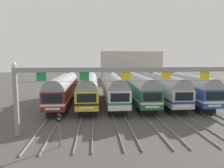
{
  "coord_description": "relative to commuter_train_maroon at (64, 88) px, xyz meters",
  "views": [
    {
      "loc": [
        -4.94,
        -33.25,
        7.32
      ],
      "look_at": [
        -1.94,
        2.76,
        2.87
      ],
      "focal_mm": 33.49,
      "sensor_mm": 36.0,
      "label": 1
    }
  ],
  "objects": [
    {
      "name": "commuter_train_green",
      "position": [
        11.84,
        -0.0,
        -0.0
      ],
      "size": [
        2.88,
        18.06,
        4.77
      ],
      "color": "#236B42",
      "rests_on": "ground"
    },
    {
      "name": "commuter_train_yellow",
      "position": [
        3.95,
        -0.0,
        -0.0
      ],
      "size": [
        2.88,
        18.06,
        4.77
      ],
      "color": "gold",
      "rests_on": "ground"
    },
    {
      "name": "maintenance_building",
      "position": [
        16.99,
        37.56,
        2.09
      ],
      "size": [
        19.81,
        10.0,
        9.55
      ],
      "primitive_type": "cube",
      "color": "beige",
      "rests_on": "ground"
    },
    {
      "name": "track_bed",
      "position": [
        9.87,
        17.0,
        -2.61
      ],
      "size": [
        21.25,
        70.0,
        0.15
      ],
      "color": "gray",
      "rests_on": "ground"
    },
    {
      "name": "ground_plane",
      "position": [
        9.87,
        0.0,
        -2.69
      ],
      "size": [
        160.0,
        160.0,
        0.0
      ],
      "primitive_type": "plane",
      "color": "#4C4944"
    },
    {
      "name": "commuter_train_blue",
      "position": [
        19.74,
        0.0,
        0.0
      ],
      "size": [
        2.88,
        18.06,
        5.05
      ],
      "color": "#284C9E",
      "rests_on": "ground"
    },
    {
      "name": "commuter_train_white",
      "position": [
        7.9,
        0.0,
        0.0
      ],
      "size": [
        2.88,
        18.06,
        5.05
      ],
      "color": "white",
      "rests_on": "ground"
    },
    {
      "name": "commuter_train_silver",
      "position": [
        15.79,
        0.0,
        0.0
      ],
      "size": [
        2.88,
        18.06,
        5.05
      ],
      "color": "silver",
      "rests_on": "ground"
    },
    {
      "name": "catenary_gantry",
      "position": [
        9.87,
        -13.5,
        2.65
      ],
      "size": [
        24.98,
        0.44,
        6.97
      ],
      "color": "gray",
      "rests_on": "ground"
    },
    {
      "name": "yard_signal_mast",
      "position": [
        1.97,
        -16.33,
        -0.74
      ],
      "size": [
        0.28,
        0.35,
        2.78
      ],
      "color": "#59595E",
      "rests_on": "ground"
    },
    {
      "name": "commuter_train_maroon",
      "position": [
        0.0,
        0.0,
        0.0
      ],
      "size": [
        2.88,
        18.06,
        5.05
      ],
      "color": "maroon",
      "rests_on": "ground"
    }
  ]
}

